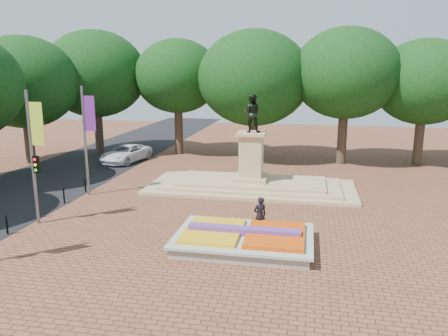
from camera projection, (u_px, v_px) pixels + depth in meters
name	position (u px, v px, depth m)	size (l,w,h in m)	color
ground	(230.00, 229.00, 22.30)	(90.00, 90.00, 0.00)	brown
asphalt_street	(28.00, 189.00, 29.88)	(9.00, 90.00, 0.02)	black
flower_bed	(244.00, 238.00, 20.11)	(6.30, 4.30, 0.91)	gray
monument	(251.00, 176.00, 29.77)	(14.00, 6.00, 6.40)	tan
tree_row_back	(294.00, 85.00, 37.63)	(44.80, 8.80, 10.43)	#36261D
banner_poles	(30.00, 153.00, 22.07)	(0.88, 11.17, 7.00)	slate
bollard_row	(23.00, 216.00, 22.74)	(0.12, 13.12, 0.98)	black
van	(126.00, 154.00, 38.46)	(2.47, 5.37, 1.49)	white
pedestrian	(260.00, 215.00, 21.58)	(0.68, 0.45, 1.88)	black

